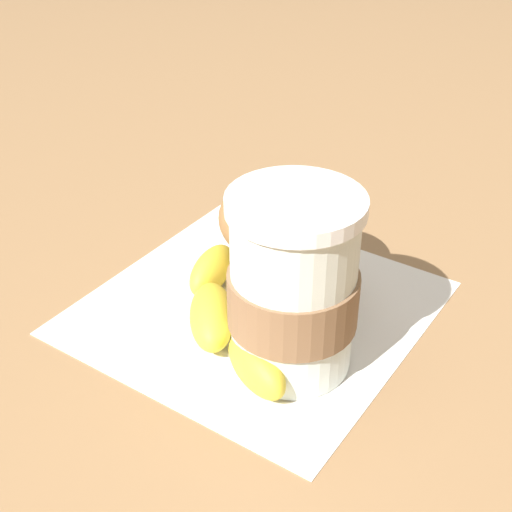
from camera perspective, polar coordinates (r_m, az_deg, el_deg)
ground_plane at (r=0.55m, az=-0.00°, el=-4.18°), size 3.00×3.00×0.00m
paper_napkin at (r=0.55m, az=-0.00°, el=-4.11°), size 0.28×0.28×0.00m
coffee_cup at (r=0.47m, az=2.99°, el=-2.48°), size 0.09×0.09×0.13m
muffin at (r=0.54m, az=2.11°, el=1.69°), size 0.09×0.09×0.10m
banana at (r=0.52m, az=-2.56°, el=-4.77°), size 0.16×0.11×0.03m
wooden_stirrer at (r=0.69m, az=7.56°, el=3.76°), size 0.06×0.10×0.00m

